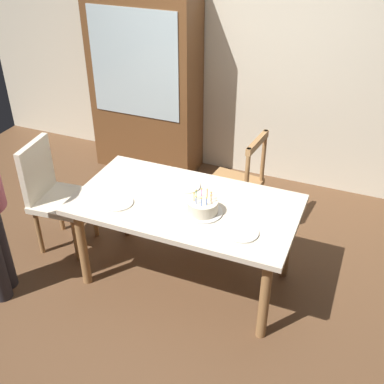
{
  "coord_description": "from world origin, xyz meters",
  "views": [
    {
      "loc": [
        1.12,
        -2.61,
        2.64
      ],
      "look_at": [
        0.05,
        0.0,
        0.83
      ],
      "focal_mm": 44.58,
      "sensor_mm": 36.0,
      "label": 1
    }
  ],
  "objects_px": {
    "birthday_cake": "(203,207)",
    "plate_near_guest": "(242,233)",
    "dining_table": "(186,213)",
    "plate_near_celebrant": "(118,203)",
    "plate_far_side": "(186,186)",
    "china_cabinet": "(146,82)",
    "chair_spindle_back": "(235,186)",
    "chair_upholstered": "(52,191)"
  },
  "relations": [
    {
      "from": "birthday_cake",
      "to": "plate_near_guest",
      "type": "bearing_deg",
      "value": -20.43
    },
    {
      "from": "dining_table",
      "to": "birthday_cake",
      "type": "bearing_deg",
      "value": -25.34
    },
    {
      "from": "plate_near_celebrant",
      "to": "plate_far_side",
      "type": "relative_size",
      "value": 1.0
    },
    {
      "from": "china_cabinet",
      "to": "plate_far_side",
      "type": "bearing_deg",
      "value": -53.15
    },
    {
      "from": "birthday_cake",
      "to": "chair_spindle_back",
      "type": "distance_m",
      "value": 0.89
    },
    {
      "from": "plate_near_guest",
      "to": "chair_upholstered",
      "type": "height_order",
      "value": "chair_upholstered"
    },
    {
      "from": "dining_table",
      "to": "chair_spindle_back",
      "type": "bearing_deg",
      "value": 79.23
    },
    {
      "from": "dining_table",
      "to": "chair_spindle_back",
      "type": "distance_m",
      "value": 0.79
    },
    {
      "from": "birthday_cake",
      "to": "chair_upholstered",
      "type": "height_order",
      "value": "chair_upholstered"
    },
    {
      "from": "china_cabinet",
      "to": "dining_table",
      "type": "bearing_deg",
      "value": -54.75
    },
    {
      "from": "chair_spindle_back",
      "to": "plate_near_celebrant",
      "type": "bearing_deg",
      "value": -121.7
    },
    {
      "from": "dining_table",
      "to": "china_cabinet",
      "type": "height_order",
      "value": "china_cabinet"
    },
    {
      "from": "plate_far_side",
      "to": "chair_upholstered",
      "type": "height_order",
      "value": "chair_upholstered"
    },
    {
      "from": "plate_far_side",
      "to": "chair_spindle_back",
      "type": "xyz_separation_m",
      "value": [
        0.22,
        0.56,
        -0.27
      ]
    },
    {
      "from": "chair_spindle_back",
      "to": "china_cabinet",
      "type": "relative_size",
      "value": 0.5
    },
    {
      "from": "plate_far_side",
      "to": "china_cabinet",
      "type": "xyz_separation_m",
      "value": [
        -1.02,
        1.36,
        0.22
      ]
    },
    {
      "from": "dining_table",
      "to": "chair_upholstered",
      "type": "height_order",
      "value": "chair_upholstered"
    },
    {
      "from": "plate_near_celebrant",
      "to": "chair_spindle_back",
      "type": "distance_m",
      "value": 1.15
    },
    {
      "from": "birthday_cake",
      "to": "china_cabinet",
      "type": "xyz_separation_m",
      "value": [
        -1.26,
        1.63,
        0.18
      ]
    },
    {
      "from": "china_cabinet",
      "to": "chair_spindle_back",
      "type": "bearing_deg",
      "value": -32.92
    },
    {
      "from": "dining_table",
      "to": "plate_near_celebrant",
      "type": "relative_size",
      "value": 7.32
    },
    {
      "from": "birthday_cake",
      "to": "plate_far_side",
      "type": "xyz_separation_m",
      "value": [
        -0.24,
        0.27,
        -0.04
      ]
    },
    {
      "from": "birthday_cake",
      "to": "chair_upholstered",
      "type": "xyz_separation_m",
      "value": [
        -1.35,
        0.08,
        -0.24
      ]
    },
    {
      "from": "plate_far_side",
      "to": "dining_table",
      "type": "bearing_deg",
      "value": -67.67
    },
    {
      "from": "plate_far_side",
      "to": "china_cabinet",
      "type": "relative_size",
      "value": 0.12
    },
    {
      "from": "birthday_cake",
      "to": "chair_upholstered",
      "type": "distance_m",
      "value": 1.38
    },
    {
      "from": "birthday_cake",
      "to": "china_cabinet",
      "type": "height_order",
      "value": "china_cabinet"
    },
    {
      "from": "plate_near_celebrant",
      "to": "chair_upholstered",
      "type": "relative_size",
      "value": 0.23
    },
    {
      "from": "dining_table",
      "to": "china_cabinet",
      "type": "bearing_deg",
      "value": 125.25
    },
    {
      "from": "birthday_cake",
      "to": "chair_spindle_back",
      "type": "bearing_deg",
      "value": 91.15
    },
    {
      "from": "birthday_cake",
      "to": "chair_spindle_back",
      "type": "height_order",
      "value": "chair_spindle_back"
    },
    {
      "from": "plate_far_side",
      "to": "birthday_cake",
      "type": "bearing_deg",
      "value": -48.51
    },
    {
      "from": "dining_table",
      "to": "chair_upholstered",
      "type": "distance_m",
      "value": 1.2
    },
    {
      "from": "plate_near_celebrant",
      "to": "birthday_cake",
      "type": "bearing_deg",
      "value": 11.29
    },
    {
      "from": "dining_table",
      "to": "plate_far_side",
      "type": "bearing_deg",
      "value": 112.33
    },
    {
      "from": "birthday_cake",
      "to": "plate_near_guest",
      "type": "relative_size",
      "value": 1.27
    },
    {
      "from": "china_cabinet",
      "to": "chair_upholstered",
      "type": "bearing_deg",
      "value": -93.42
    },
    {
      "from": "plate_near_guest",
      "to": "plate_far_side",
      "type": "bearing_deg",
      "value": 145.17
    },
    {
      "from": "chair_spindle_back",
      "to": "chair_upholstered",
      "type": "distance_m",
      "value": 1.53
    },
    {
      "from": "birthday_cake",
      "to": "plate_near_guest",
      "type": "height_order",
      "value": "birthday_cake"
    },
    {
      "from": "dining_table",
      "to": "plate_near_celebrant",
      "type": "xyz_separation_m",
      "value": [
        -0.44,
        -0.2,
        0.1
      ]
    },
    {
      "from": "plate_near_guest",
      "to": "birthday_cake",
      "type": "bearing_deg",
      "value": 159.57
    }
  ]
}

